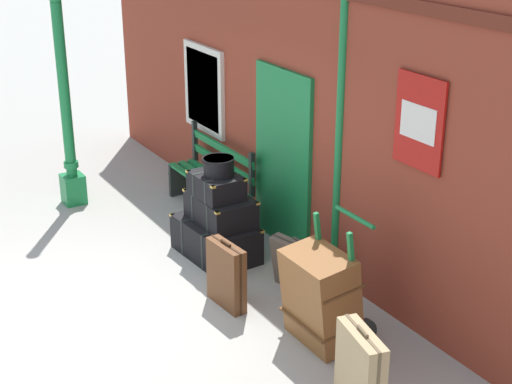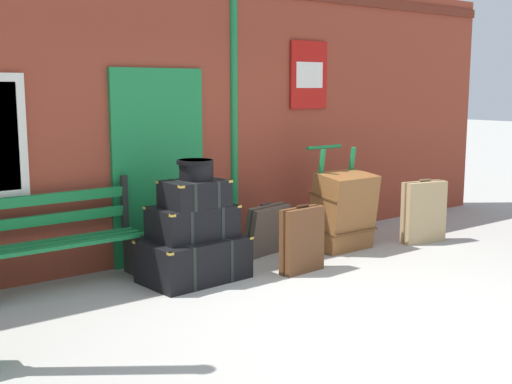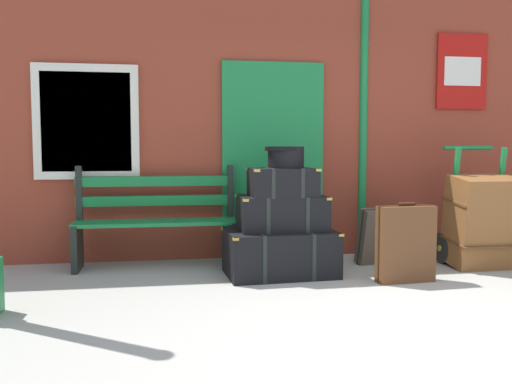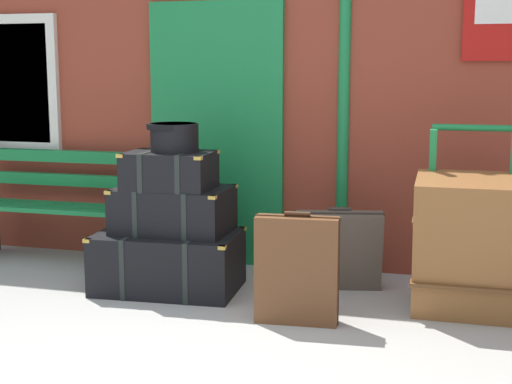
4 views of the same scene
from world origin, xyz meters
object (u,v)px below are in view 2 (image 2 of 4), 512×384
at_px(suitcase_charcoal, 302,240).
at_px(suitcase_beige, 266,230).
at_px(steamer_trunk_middle, 193,222).
at_px(round_hatbox, 196,168).
at_px(steamer_trunk_base, 194,259).
at_px(steamer_trunk_top, 194,194).
at_px(large_brown_trunk, 344,211).
at_px(suitcase_olive, 424,212).
at_px(porters_trolley, 333,224).
at_px(platform_bench, 59,242).

height_order(suitcase_charcoal, suitcase_beige, suitcase_charcoal).
relative_size(steamer_trunk_middle, round_hatbox, 2.24).
distance_m(steamer_trunk_base, steamer_trunk_top, 0.66).
height_order(steamer_trunk_middle, suitcase_charcoal, steamer_trunk_middle).
distance_m(steamer_trunk_middle, suitcase_charcoal, 1.15).
xyz_separation_m(large_brown_trunk, suitcase_olive, (1.04, -0.35, -0.08)).
bearing_deg(suitcase_beige, steamer_trunk_top, -164.72).
xyz_separation_m(suitcase_olive, suitcase_charcoal, (-2.06, -0.07, -0.04)).
xyz_separation_m(steamer_trunk_base, large_brown_trunk, (2.07, -0.02, 0.25)).
bearing_deg(steamer_trunk_top, large_brown_trunk, -0.65).
relative_size(steamer_trunk_top, porters_trolley, 0.51).
bearing_deg(suitcase_charcoal, steamer_trunk_base, 157.20).
bearing_deg(suitcase_beige, porters_trolley, -10.78).
bearing_deg(steamer_trunk_top, suitcase_olive, -6.96).
height_order(steamer_trunk_top, round_hatbox, round_hatbox).
relative_size(steamer_trunk_top, suitcase_charcoal, 0.87).
xyz_separation_m(steamer_trunk_middle, round_hatbox, (0.03, -0.03, 0.53)).
relative_size(platform_bench, steamer_trunk_top, 2.57).
bearing_deg(suitcase_charcoal, porters_trolley, 29.98).
distance_m(steamer_trunk_middle, porters_trolley, 2.07).
bearing_deg(suitcase_olive, platform_bench, 167.58).
xyz_separation_m(steamer_trunk_top, suitcase_olive, (3.08, -0.38, -0.49)).
relative_size(platform_bench, steamer_trunk_base, 1.53).
xyz_separation_m(platform_bench, steamer_trunk_top, (1.17, -0.56, 0.43)).
bearing_deg(platform_bench, suitcase_beige, -5.96).
relative_size(steamer_trunk_base, suitcase_beige, 1.62).
bearing_deg(platform_bench, suitcase_charcoal, -24.68).
bearing_deg(suitcase_charcoal, steamer_trunk_top, 156.40).
bearing_deg(round_hatbox, steamer_trunk_middle, 132.80).
height_order(steamer_trunk_base, steamer_trunk_top, steamer_trunk_top).
distance_m(platform_bench, suitcase_beige, 2.34).
height_order(large_brown_trunk, suitcase_beige, large_brown_trunk).
bearing_deg(suitcase_olive, large_brown_trunk, 161.18).
bearing_deg(round_hatbox, suitcase_beige, 14.87).
xyz_separation_m(platform_bench, porters_trolley, (3.21, -0.41, -0.17)).
bearing_deg(suitcase_beige, suitcase_olive, -19.80).
distance_m(porters_trolley, large_brown_trunk, 0.26).
bearing_deg(large_brown_trunk, steamer_trunk_base, 179.58).
bearing_deg(round_hatbox, large_brown_trunk, -1.15).
xyz_separation_m(steamer_trunk_middle, large_brown_trunk, (2.04, -0.07, -0.12)).
relative_size(round_hatbox, suitcase_olive, 0.46).
relative_size(round_hatbox, suitcase_beige, 0.56).
bearing_deg(steamer_trunk_middle, suitcase_olive, -7.83).
relative_size(round_hatbox, large_brown_trunk, 0.39).
relative_size(steamer_trunk_middle, suitcase_charcoal, 1.14).
distance_m(suitcase_olive, suitcase_charcoal, 2.07).
bearing_deg(steamer_trunk_middle, large_brown_trunk, -1.97).
bearing_deg(steamer_trunk_base, suitcase_olive, -6.76).
bearing_deg(large_brown_trunk, suitcase_charcoal, -157.67).
distance_m(round_hatbox, suitcase_beige, 1.43).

